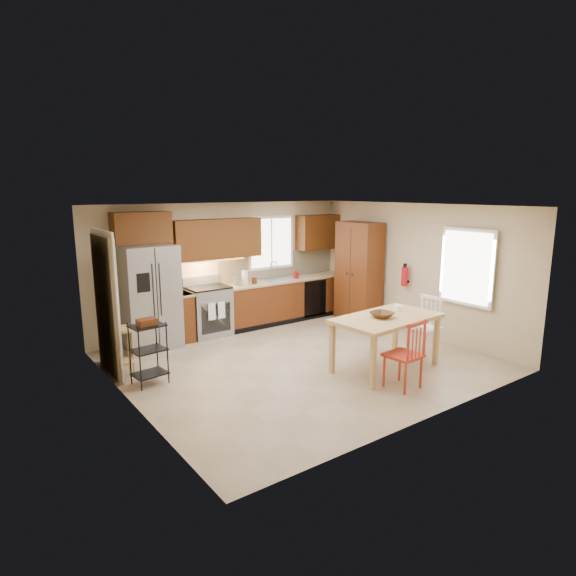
# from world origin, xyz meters

# --- Properties ---
(floor) EXTENTS (5.50, 5.50, 0.00)m
(floor) POSITION_xyz_m (0.00, 0.00, 0.00)
(floor) COLOR tan
(floor) RESTS_ON ground
(ceiling) EXTENTS (5.50, 5.00, 0.02)m
(ceiling) POSITION_xyz_m (0.00, 0.00, 2.50)
(ceiling) COLOR silver
(ceiling) RESTS_ON ground
(wall_back) EXTENTS (5.50, 0.02, 2.50)m
(wall_back) POSITION_xyz_m (0.00, 2.50, 1.25)
(wall_back) COLOR #CCB793
(wall_back) RESTS_ON ground
(wall_front) EXTENTS (5.50, 0.02, 2.50)m
(wall_front) POSITION_xyz_m (0.00, -2.50, 1.25)
(wall_front) COLOR #CCB793
(wall_front) RESTS_ON ground
(wall_left) EXTENTS (0.02, 5.00, 2.50)m
(wall_left) POSITION_xyz_m (-2.75, 0.00, 1.25)
(wall_left) COLOR #CCB793
(wall_left) RESTS_ON ground
(wall_right) EXTENTS (0.02, 5.00, 2.50)m
(wall_right) POSITION_xyz_m (2.75, 0.00, 1.25)
(wall_right) COLOR #CCB793
(wall_right) RESTS_ON ground
(refrigerator) EXTENTS (0.92, 0.75, 1.82)m
(refrigerator) POSITION_xyz_m (-1.70, 2.12, 0.91)
(refrigerator) COLOR gray
(refrigerator) RESTS_ON floor
(range_stove) EXTENTS (0.76, 0.63, 0.92)m
(range_stove) POSITION_xyz_m (-0.55, 2.19, 0.46)
(range_stove) COLOR gray
(range_stove) RESTS_ON floor
(base_cabinet_narrow) EXTENTS (0.30, 0.60, 0.90)m
(base_cabinet_narrow) POSITION_xyz_m (-1.10, 2.20, 0.45)
(base_cabinet_narrow) COLOR #5A2B10
(base_cabinet_narrow) RESTS_ON floor
(base_cabinet_run) EXTENTS (2.92, 0.60, 0.90)m
(base_cabinet_run) POSITION_xyz_m (1.29, 2.20, 0.45)
(base_cabinet_run) COLOR #5A2B10
(base_cabinet_run) RESTS_ON floor
(dishwasher) EXTENTS (0.60, 0.02, 0.78)m
(dishwasher) POSITION_xyz_m (1.85, 1.91, 0.45)
(dishwasher) COLOR black
(dishwasher) RESTS_ON floor
(backsplash) EXTENTS (2.92, 0.03, 0.55)m
(backsplash) POSITION_xyz_m (1.29, 2.48, 1.18)
(backsplash) COLOR beige
(backsplash) RESTS_ON wall_back
(upper_over_fridge) EXTENTS (1.00, 0.35, 0.55)m
(upper_over_fridge) POSITION_xyz_m (-1.70, 2.33, 2.10)
(upper_over_fridge) COLOR #55280E
(upper_over_fridge) RESTS_ON wall_back
(upper_left_block) EXTENTS (1.80, 0.35, 0.75)m
(upper_left_block) POSITION_xyz_m (-0.25, 2.33, 1.83)
(upper_left_block) COLOR #55280E
(upper_left_block) RESTS_ON wall_back
(upper_right_block) EXTENTS (1.00, 0.35, 0.75)m
(upper_right_block) POSITION_xyz_m (2.25, 2.33, 1.83)
(upper_right_block) COLOR #55280E
(upper_right_block) RESTS_ON wall_back
(window_back) EXTENTS (1.12, 0.04, 1.12)m
(window_back) POSITION_xyz_m (1.10, 2.48, 1.65)
(window_back) COLOR white
(window_back) RESTS_ON wall_back
(sink) EXTENTS (0.62, 0.46, 0.16)m
(sink) POSITION_xyz_m (1.10, 2.20, 0.86)
(sink) COLOR gray
(sink) RESTS_ON base_cabinet_run
(undercab_glow) EXTENTS (1.60, 0.30, 0.01)m
(undercab_glow) POSITION_xyz_m (-0.55, 2.30, 1.43)
(undercab_glow) COLOR #FFBF66
(undercab_glow) RESTS_ON wall_back
(soap_bottle) EXTENTS (0.09, 0.09, 0.19)m
(soap_bottle) POSITION_xyz_m (1.48, 2.10, 1.00)
(soap_bottle) COLOR #AB0B14
(soap_bottle) RESTS_ON base_cabinet_run
(paper_towel) EXTENTS (0.12, 0.12, 0.28)m
(paper_towel) POSITION_xyz_m (0.25, 2.15, 1.04)
(paper_towel) COLOR white
(paper_towel) RESTS_ON base_cabinet_run
(canister_steel) EXTENTS (0.11, 0.11, 0.18)m
(canister_steel) POSITION_xyz_m (0.05, 2.15, 0.99)
(canister_steel) COLOR gray
(canister_steel) RESTS_ON base_cabinet_run
(canister_wood) EXTENTS (0.10, 0.10, 0.14)m
(canister_wood) POSITION_xyz_m (0.45, 2.12, 0.97)
(canister_wood) COLOR #4C2914
(canister_wood) RESTS_ON base_cabinet_run
(pantry) EXTENTS (0.50, 0.95, 2.10)m
(pantry) POSITION_xyz_m (2.43, 1.20, 1.05)
(pantry) COLOR #5A2B10
(pantry) RESTS_ON floor
(fire_extinguisher) EXTENTS (0.12, 0.12, 0.36)m
(fire_extinguisher) POSITION_xyz_m (2.63, 0.15, 1.10)
(fire_extinguisher) COLOR #AB0B14
(fire_extinguisher) RESTS_ON wall_right
(window_right) EXTENTS (0.04, 1.02, 1.32)m
(window_right) POSITION_xyz_m (2.68, -1.15, 1.45)
(window_right) COLOR white
(window_right) RESTS_ON wall_right
(doorway) EXTENTS (0.04, 0.95, 2.10)m
(doorway) POSITION_xyz_m (-2.67, 1.30, 1.05)
(doorway) COLOR #8C7A59
(doorway) RESTS_ON wall_left
(dining_table) EXTENTS (1.76, 1.08, 0.83)m
(dining_table) POSITION_xyz_m (0.87, -1.03, 0.41)
(dining_table) COLOR tan
(dining_table) RESTS_ON floor
(chair_red) EXTENTS (0.50, 0.50, 1.00)m
(chair_red) POSITION_xyz_m (0.52, -1.68, 0.50)
(chair_red) COLOR #AA2B1A
(chair_red) RESTS_ON floor
(chair_white) EXTENTS (0.50, 0.50, 1.00)m
(chair_white) POSITION_xyz_m (1.82, -0.98, 0.50)
(chair_white) COLOR white
(chair_white) RESTS_ON floor
(table_bowl) EXTENTS (0.37, 0.37, 0.08)m
(table_bowl) POSITION_xyz_m (0.76, -1.03, 0.84)
(table_bowl) COLOR #4C2914
(table_bowl) RESTS_ON dining_table
(table_jar) EXTENTS (0.14, 0.14, 0.16)m
(table_jar) POSITION_xyz_m (1.24, -0.93, 0.87)
(table_jar) COLOR white
(table_jar) RESTS_ON dining_table
(bar_stool) EXTENTS (0.39, 0.39, 0.74)m
(bar_stool) POSITION_xyz_m (-2.50, 1.08, 0.37)
(bar_stool) COLOR tan
(bar_stool) RESTS_ON floor
(utility_cart) EXTENTS (0.50, 0.41, 0.92)m
(utility_cart) POSITION_xyz_m (-2.32, 0.54, 0.46)
(utility_cart) COLOR black
(utility_cart) RESTS_ON floor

